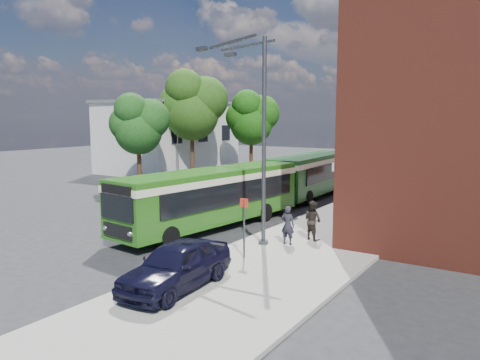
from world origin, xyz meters
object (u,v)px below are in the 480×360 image
Objects in this scene: bus_front at (212,193)px; bus_rear at (310,172)px; street_lamp at (257,138)px; parked_car at (176,265)px.

bus_rear is (0.30, 11.30, -0.00)m from bus_front.
parked_car is (0.70, -6.18, -3.87)m from street_lamp.
street_lamp reaches higher than parked_car.
street_lamp is 0.76× the size of bus_front.
bus_rear is (-3.32, 12.91, -2.96)m from street_lamp.
street_lamp is 4.95m from bus_front.
bus_front is (-3.62, 1.61, -2.96)m from street_lamp.
bus_rear is at bearing 88.46° from bus_front.
street_lamp is at bearing 92.88° from parked_car.
street_lamp is 7.33m from parked_car.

